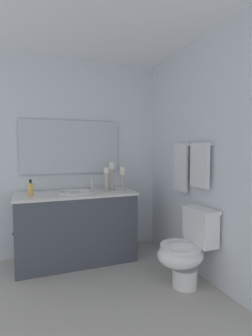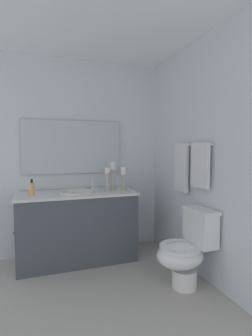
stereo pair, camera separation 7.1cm
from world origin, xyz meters
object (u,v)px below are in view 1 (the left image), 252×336
object	(u,v)px
candle_holder_mid	(107,179)
towel_near_vanity	(181,167)
candle_holder_short	(112,175)
toilet	(187,249)
vanity_cabinet	(76,227)
soap_bottle	(31,189)
towel_center	(200,165)
sink_basin	(76,196)
mirror	(71,147)
towel_bar	(191,145)
candle_holder_tall	(122,178)

from	to	relation	value
candle_holder_mid	towel_near_vanity	bearing A→B (deg)	58.38
candle_holder_short	toilet	world-z (taller)	candle_holder_short
vanity_cabinet	soap_bottle	world-z (taller)	soap_bottle
towel_near_vanity	towel_center	size ratio (longest dim) A/B	1.20
sink_basin	towel_near_vanity	size ratio (longest dim) A/B	0.75
sink_basin	toilet	size ratio (longest dim) A/B	0.54
candle_holder_mid	soap_bottle	xyz separation A→B (m)	(0.00, -0.85, -0.07)
candle_holder_short	mirror	bearing A→B (deg)	-121.44
mirror	soap_bottle	world-z (taller)	mirror
sink_basin	towel_bar	world-z (taller)	towel_bar
candle_holder_tall	toilet	xyz separation A→B (m)	(0.92, 0.32, -0.60)
toilet	towel_center	size ratio (longest dim) A/B	1.68
mirror	sink_basin	bearing A→B (deg)	0.20
candle_holder_short	sink_basin	bearing A→B (deg)	-88.87
mirror	candle_holder_mid	size ratio (longest dim) A/B	4.31
mirror	candle_holder_mid	distance (m)	0.62
sink_basin	towel_center	distance (m)	1.44
candle_holder_mid	vanity_cabinet	bearing A→B (deg)	-98.41
mirror	soap_bottle	bearing A→B (deg)	-55.94
soap_bottle	towel_center	xyz separation A→B (m)	(0.79, 1.59, 0.27)
sink_basin	candle_holder_short	xyz separation A→B (m)	(-0.01, 0.44, 0.23)
candle_holder_tall	towel_bar	distance (m)	0.93
mirror	towel_center	bearing A→B (deg)	44.09
toilet	soap_bottle	bearing A→B (deg)	-122.86
towel_bar	vanity_cabinet	bearing A→B (deg)	-121.34
candle_holder_mid	toilet	distance (m)	1.20
towel_near_vanity	towel_bar	bearing A→B (deg)	5.98
towel_near_vanity	candle_holder_short	bearing A→B (deg)	-128.34
candle_holder_mid	towel_bar	world-z (taller)	towel_bar
sink_basin	towel_near_vanity	bearing A→B (deg)	65.18
vanity_cabinet	candle_holder_tall	xyz separation A→B (m)	(0.03, 0.57, 0.56)
candle_holder_mid	towel_near_vanity	size ratio (longest dim) A/B	0.53
sink_basin	towel_center	world-z (taller)	towel_center
toilet	towel_near_vanity	size ratio (longest dim) A/B	1.39
candle_holder_short	towel_center	xyz separation A→B (m)	(0.86, 0.65, 0.16)
candle_holder_mid	soap_bottle	distance (m)	0.86
sink_basin	soap_bottle	size ratio (longest dim) A/B	2.23
toilet	towel_center	bearing A→B (deg)	116.09
vanity_cabinet	towel_center	bearing A→B (deg)	52.18
candle_holder_tall	towel_bar	size ratio (longest dim) A/B	0.41
towel_bar	towel_center	distance (m)	0.27
mirror	towel_bar	size ratio (longest dim) A/B	1.78
vanity_cabinet	towel_bar	world-z (taller)	towel_bar
toilet	vanity_cabinet	bearing A→B (deg)	-136.85
sink_basin	mirror	world-z (taller)	mirror
candle_holder_short	candle_holder_mid	size ratio (longest dim) A/B	1.24
sink_basin	towel_near_vanity	world-z (taller)	towel_near_vanity
toilet	towel_near_vanity	world-z (taller)	towel_near_vanity
towel_center	sink_basin	bearing A→B (deg)	-127.84
vanity_cabinet	mirror	world-z (taller)	mirror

